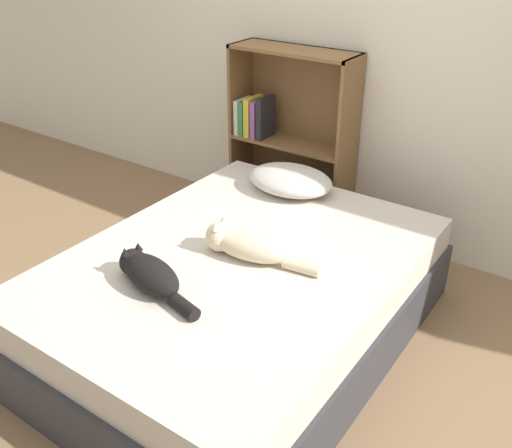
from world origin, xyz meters
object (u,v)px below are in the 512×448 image
pillow (290,180)px  bed (239,298)px  cat_dark (149,274)px  bookshelf (290,137)px  cat_light (244,245)px

pillow → bed: bearing=-76.4°
cat_dark → bookshelf: (-0.28, 1.52, 0.06)m
cat_light → cat_dark: (-0.18, -0.40, -0.00)m
bed → pillow: size_ratio=3.83×
cat_dark → pillow: bearing=-76.0°
cat_light → bookshelf: bearing=-75.6°
cat_light → cat_dark: cat_light is taller
bed → pillow: bearing=103.6°
cat_light → bed: bearing=18.1°
bed → bookshelf: (-0.44, 1.13, 0.35)m
pillow → cat_dark: bearing=-89.2°
pillow → bookshelf: bookshelf is taller
cat_light → cat_dark: 0.44m
pillow → cat_light: (0.20, -0.69, -0.00)m
bed → cat_light: 0.29m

